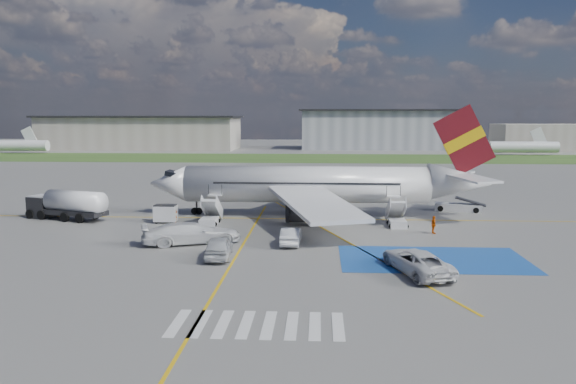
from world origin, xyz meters
The scene contains 23 objects.
ground centered at (0.00, 0.00, 0.00)m, with size 400.00×400.00×0.00m, color #60605E.
grass_strip centered at (0.00, 95.00, 0.01)m, with size 400.00×30.00×0.01m, color #2D4C1E.
taxiway_line_main centered at (0.00, 12.00, 0.01)m, with size 120.00×0.20×0.01m, color gold.
taxiway_line_cross centered at (-5.00, -10.00, 0.01)m, with size 0.20×60.00×0.01m, color gold.
taxiway_line_diag centered at (0.00, 12.00, 0.01)m, with size 0.20×60.00×0.01m, color gold.
staging_box centered at (10.00, -4.00, 0.01)m, with size 14.00×8.00×0.01m, color #19499A.
crosswalk centered at (-1.80, -18.00, 0.01)m, with size 9.00×4.00×0.01m.
terminal_west centered at (-55.00, 130.00, 5.00)m, with size 60.00×22.00×10.00m, color gray.
terminal_centre centered at (20.00, 135.00, 6.00)m, with size 48.00×18.00×12.00m, color gray.
terminal_east centered at (75.00, 128.00, 4.00)m, with size 40.00×16.00×8.00m, color gray.
airliner centered at (1.51, 14.00, 3.39)m, with size 36.81×32.95×11.92m.
airstairs_fwd centered at (-9.50, 8.70, 0.62)m, with size 1.90×5.20×3.60m.
airstairs_aft centered at (9.00, 8.70, 0.62)m, with size 1.90×5.20×3.60m.
fuel_tanker centered at (-24.80, 10.36, 1.29)m, with size 9.26×5.18×3.07m.
gpu_cart centered at (-14.13, 9.20, 0.83)m, with size 2.24×1.46×1.85m.
belt_loader centered at (17.18, 17.78, 0.41)m, with size 5.69×3.15×1.64m.
car_silver_a centered at (-6.26, -4.44, 0.84)m, with size 1.98×4.91×1.67m, color #B2B5B9.
car_silver_b centered at (-0.97, 0.38, 0.73)m, with size 1.56×4.46×1.47m, color silver.
van_white_a centered at (8.13, -7.63, 1.07)m, with size 2.63×5.71×2.14m, color silver.
van_white_b centered at (-9.41, 0.19, 1.21)m, with size 2.51×6.17×2.42m, color silver.
crew_fwd centered at (-13.21, 9.01, 0.86)m, with size 0.62×0.41×1.71m, color orange.
crew_nose centered at (-9.91, 13.36, 0.97)m, with size 0.95×0.74×1.95m, color orange.
crew_aft centered at (11.87, 5.34, 0.83)m, with size 0.97×0.40×1.65m, color #DC600B.
Camera 1 is at (1.37, -45.81, 10.85)m, focal length 35.00 mm.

